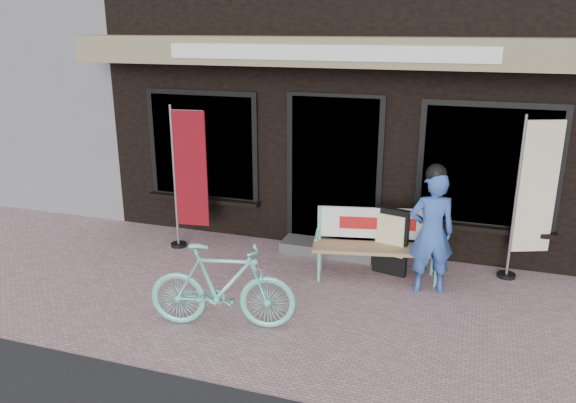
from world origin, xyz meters
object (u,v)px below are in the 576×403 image
(nobori_cream, at_px, (533,196))
(bicycle, at_px, (222,286))
(nobori_red, at_px, (188,177))
(bench, at_px, (377,238))
(person, at_px, (432,230))
(menu_stand, at_px, (391,241))

(nobori_cream, bearing_deg, bicycle, -164.90)
(nobori_red, xyz_separation_m, nobori_cream, (4.46, 0.44, 0.01))
(bench, bearing_deg, nobori_cream, 5.02)
(nobori_cream, bearing_deg, bench, 175.04)
(person, bearing_deg, bicycle, -160.06)
(nobori_red, distance_m, menu_stand, 2.90)
(nobori_cream, relative_size, menu_stand, 2.35)
(bicycle, bearing_deg, nobori_red, 23.17)
(bench, height_order, menu_stand, menu_stand)
(menu_stand, bearing_deg, nobori_red, -166.66)
(bicycle, height_order, nobori_cream, nobori_cream)
(nobori_cream, height_order, menu_stand, nobori_cream)
(person, relative_size, menu_stand, 1.78)
(nobori_red, bearing_deg, menu_stand, -6.70)
(bicycle, xyz_separation_m, menu_stand, (1.47, 1.88, -0.01))
(bench, relative_size, bicycle, 1.06)
(nobori_cream, bearing_deg, person, -167.13)
(bicycle, distance_m, nobori_cream, 3.92)
(bench, bearing_deg, menu_stand, 18.89)
(bench, xyz_separation_m, menu_stand, (0.16, 0.09, -0.06))
(person, xyz_separation_m, bicycle, (-1.97, -1.55, -0.31))
(bench, distance_m, nobori_red, 2.73)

